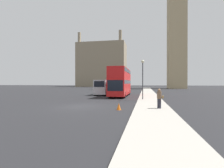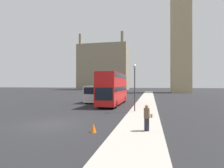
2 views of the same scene
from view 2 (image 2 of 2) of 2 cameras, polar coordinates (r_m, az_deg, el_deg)
name	(u,v)px [view 2 (image 2 of 2)]	position (r m, az deg, el deg)	size (l,w,h in m)	color
ground_plane	(51,124)	(13.97, -19.37, -12.25)	(300.00, 300.00, 0.00)	black
sidewalk_strip	(139,128)	(11.97, 8.83, -13.95)	(2.93, 120.00, 0.15)	#9E998E
clock_tower	(181,11)	(73.69, 21.49, 21.17)	(7.10, 7.27, 58.03)	tan
building_block_distant	(104,68)	(103.18, -2.71, 5.40)	(28.39, 14.95, 31.65)	gray
red_double_decker_bus	(113,87)	(25.38, 0.41, -1.12)	(2.48, 10.60, 4.51)	red
white_van	(95,94)	(28.61, -5.63, -3.16)	(2.15, 5.27, 2.71)	silver
pedestrian	(147,118)	(10.85, 11.32, -10.73)	(0.51, 0.35, 1.57)	#23232D
street_lamp	(135,80)	(18.40, 7.42, 1.39)	(0.36, 0.36, 4.88)	#38383D
traffic_cone	(93,128)	(11.05, -6.10, -14.05)	(0.36, 0.36, 0.55)	orange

